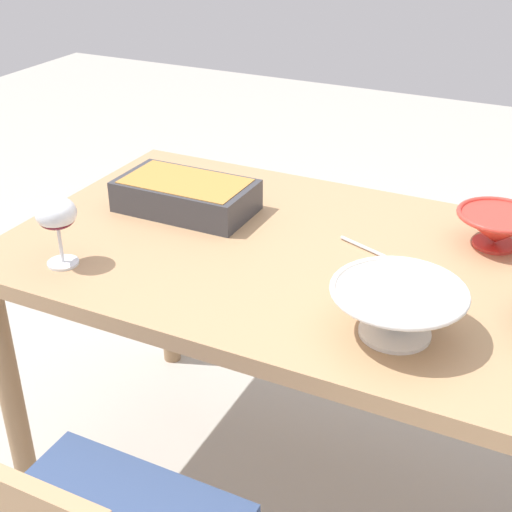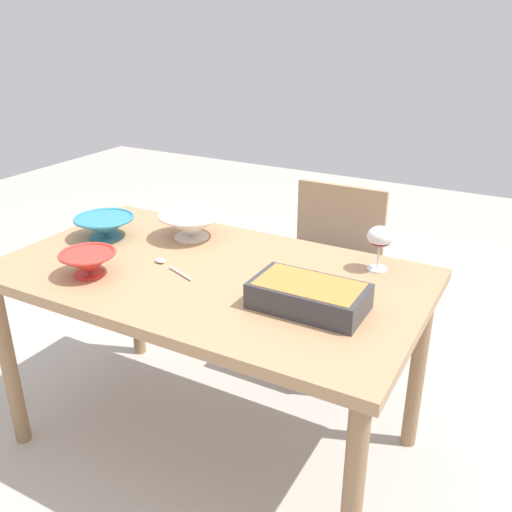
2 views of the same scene
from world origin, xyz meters
TOP-DOWN VIEW (x-y plane):
  - ground_plane at (0.00, 0.00)m, footprint 8.00×8.00m
  - dining_table at (0.00, 0.00)m, footprint 1.47×0.83m
  - chair at (0.15, 0.77)m, footprint 0.45×0.41m
  - wine_glass at (0.51, 0.29)m, footprint 0.09×0.09m
  - casserole_dish at (0.41, -0.08)m, footprint 0.34×0.19m
  - mixing_bowl at (-0.23, 0.23)m, footprint 0.25×0.25m
  - small_bowl at (-0.53, 0.07)m, footprint 0.23×0.23m
  - serving_bowl at (-0.34, -0.22)m, footprint 0.19×0.19m
  - serving_spoon at (-0.15, -0.04)m, footprint 0.21×0.10m

SIDE VIEW (x-z plane):
  - ground_plane at x=0.00m, z-range 0.00..0.00m
  - chair at x=0.15m, z-range 0.06..0.90m
  - dining_table at x=0.00m, z-range 0.29..1.03m
  - serving_spoon at x=-0.15m, z-range 0.74..0.76m
  - casserole_dish at x=0.41m, z-range 0.75..0.83m
  - serving_bowl at x=-0.34m, z-range 0.75..0.83m
  - small_bowl at x=-0.53m, z-range 0.75..0.84m
  - mixing_bowl at x=-0.23m, z-range 0.75..0.85m
  - wine_glass at x=0.51m, z-range 0.78..0.94m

